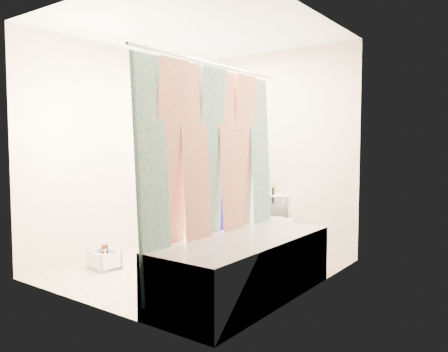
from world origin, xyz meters
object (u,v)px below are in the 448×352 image
Objects in this scene: bathtub at (245,266)px; toilet at (276,224)px; plumber at (223,173)px; cleaning_caddy at (105,261)px.

bathtub is 2.56× the size of toilet.
bathtub is 0.93× the size of plumber.
toilet reaches higher than cleaning_caddy.
bathtub is at bearing 29.55° from plumber.
plumber is (-0.99, 1.04, 0.68)m from bathtub.
toilet is at bearing 122.82° from plumber.
bathtub is 1.60m from toilet.
toilet is 1.99× the size of cleaning_caddy.
plumber is (-0.44, -0.46, 0.60)m from toilet.
plumber is 1.60m from cleaning_caddy.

